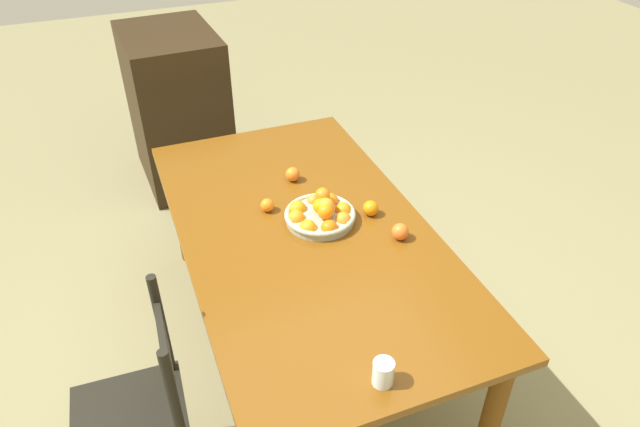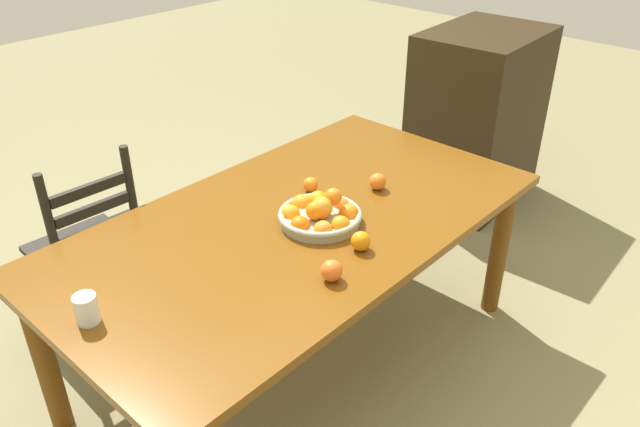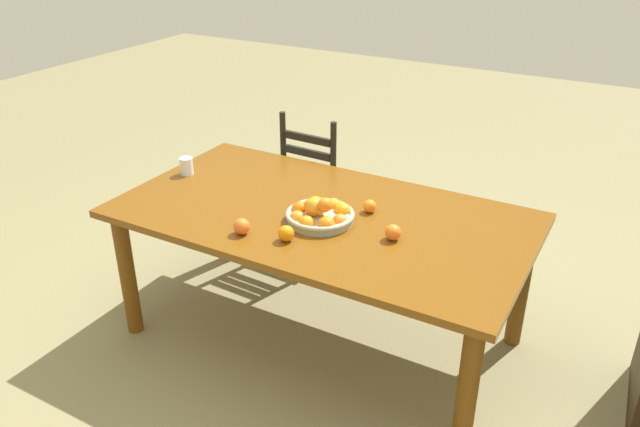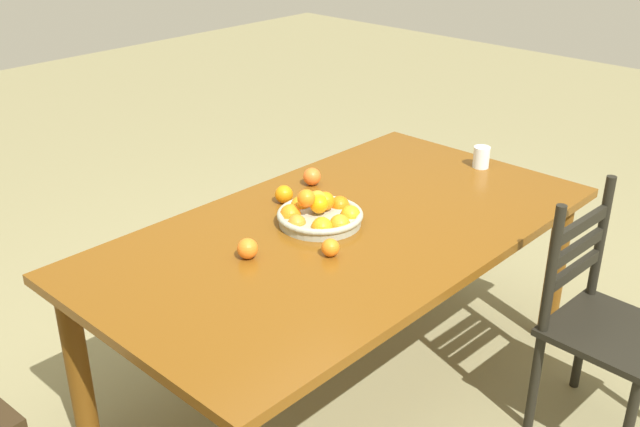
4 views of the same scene
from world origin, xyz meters
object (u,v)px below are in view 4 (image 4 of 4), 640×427
at_px(fruit_bowl, 320,213).
at_px(drinking_glass, 481,157).
at_px(orange_loose_2, 330,248).
at_px(orange_loose_0, 284,194).
at_px(orange_loose_1, 248,249).
at_px(orange_loose_3, 312,177).
at_px(chair_near_window, 601,324).
at_px(dining_table, 344,248).

height_order(fruit_bowl, drinking_glass, fruit_bowl).
height_order(fruit_bowl, orange_loose_2, fruit_bowl).
distance_m(fruit_bowl, orange_loose_0, 0.23).
bearing_deg(orange_loose_1, orange_loose_3, -155.27).
height_order(chair_near_window, fruit_bowl, chair_near_window).
bearing_deg(chair_near_window, orange_loose_3, 105.19).
bearing_deg(orange_loose_3, chair_near_window, 102.80).
relative_size(chair_near_window, orange_loose_3, 12.59).
xyz_separation_m(orange_loose_0, orange_loose_3, (-0.20, -0.04, 0.00)).
xyz_separation_m(orange_loose_2, orange_loose_3, (-0.40, -0.47, 0.01)).
relative_size(fruit_bowl, orange_loose_2, 5.16).
height_order(chair_near_window, orange_loose_3, chair_near_window).
bearing_deg(chair_near_window, fruit_bowl, 121.76).
bearing_deg(orange_loose_2, fruit_bowl, -128.58).
height_order(orange_loose_2, drinking_glass, drinking_glass).
distance_m(orange_loose_3, drinking_glass, 0.76).
height_order(orange_loose_0, orange_loose_2, orange_loose_0).
bearing_deg(orange_loose_1, dining_table, 168.60).
relative_size(fruit_bowl, orange_loose_3, 4.36).
xyz_separation_m(dining_table, orange_loose_2, (0.20, 0.11, 0.12)).
bearing_deg(dining_table, orange_loose_2, 29.53).
height_order(chair_near_window, orange_loose_1, chair_near_window).
bearing_deg(drinking_glass, orange_loose_0, -22.87).
bearing_deg(orange_loose_1, orange_loose_2, 136.33).
distance_m(fruit_bowl, orange_loose_1, 0.36).
relative_size(orange_loose_2, orange_loose_3, 0.85).
height_order(fruit_bowl, orange_loose_1, fruit_bowl).
xyz_separation_m(dining_table, orange_loose_0, (-0.00, -0.31, 0.12)).
xyz_separation_m(fruit_bowl, drinking_glass, (-0.89, 0.13, 0.01)).
height_order(fruit_bowl, orange_loose_0, fruit_bowl).
bearing_deg(orange_loose_2, dining_table, -150.47).
relative_size(orange_loose_0, orange_loose_2, 1.15).
xyz_separation_m(chair_near_window, orange_loose_1, (0.87, -0.89, 0.32)).
distance_m(dining_table, orange_loose_3, 0.43).
distance_m(fruit_bowl, drinking_glass, 0.90).
relative_size(orange_loose_0, orange_loose_1, 1.00).
height_order(orange_loose_2, orange_loose_3, orange_loose_3).
xyz_separation_m(orange_loose_1, drinking_glass, (-1.25, 0.12, 0.01)).
distance_m(fruit_bowl, orange_loose_2, 0.26).
bearing_deg(orange_loose_3, orange_loose_2, 49.52).
height_order(orange_loose_0, drinking_glass, drinking_glass).
relative_size(orange_loose_1, orange_loose_3, 0.97).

